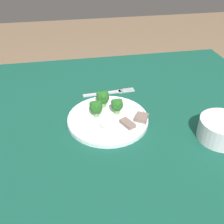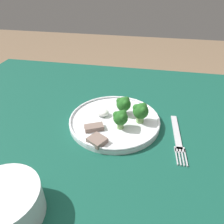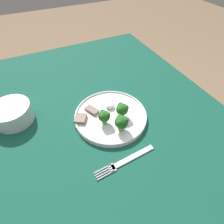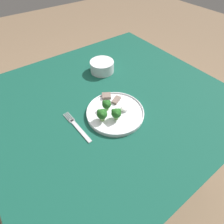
% 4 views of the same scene
% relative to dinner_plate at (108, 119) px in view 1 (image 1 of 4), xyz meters
% --- Properties ---
extents(table, '(1.06, 1.00, 0.77)m').
position_rel_dinner_plate_xyz_m(table, '(0.04, 0.10, -0.12)').
color(table, '#114738').
rests_on(table, ground_plane).
extents(dinner_plate, '(0.24, 0.24, 0.02)m').
position_rel_dinner_plate_xyz_m(dinner_plate, '(0.00, 0.00, 0.00)').
color(dinner_plate, white).
rests_on(dinner_plate, table).
extents(fork, '(0.03, 0.19, 0.00)m').
position_rel_dinner_plate_xyz_m(fork, '(-0.17, 0.03, -0.01)').
color(fork, '#B2B2B7').
rests_on(fork, table).
extents(cream_bowl, '(0.13, 0.13, 0.06)m').
position_rel_dinner_plate_xyz_m(cream_bowl, '(0.13, 0.29, 0.02)').
color(cream_bowl, silver).
rests_on(cream_bowl, table).
extents(broccoli_floret_near_rim_left, '(0.04, 0.04, 0.05)m').
position_rel_dinner_plate_xyz_m(broccoli_floret_near_rim_left, '(-0.02, -0.03, 0.04)').
color(broccoli_floret_near_rim_left, '#709E56').
rests_on(broccoli_floret_near_rim_left, dinner_plate).
extents(broccoli_floret_center_left, '(0.04, 0.04, 0.05)m').
position_rel_dinner_plate_xyz_m(broccoli_floret_center_left, '(-0.02, 0.03, 0.03)').
color(broccoli_floret_center_left, '#709E56').
rests_on(broccoli_floret_center_left, dinner_plate).
extents(broccoli_floret_back_left, '(0.04, 0.04, 0.05)m').
position_rel_dinner_plate_xyz_m(broccoli_floret_back_left, '(-0.07, -0.00, 0.04)').
color(broccoli_floret_back_left, '#709E56').
rests_on(broccoli_floret_back_left, dinner_plate).
extents(meat_slice_front_slice, '(0.05, 0.04, 0.01)m').
position_rel_dinner_plate_xyz_m(meat_slice_front_slice, '(0.04, 0.05, 0.01)').
color(meat_slice_front_slice, '#756056').
rests_on(meat_slice_front_slice, dinner_plate).
extents(meat_slice_middle_slice, '(0.05, 0.05, 0.01)m').
position_rel_dinner_plate_xyz_m(meat_slice_middle_slice, '(0.02, 0.10, 0.01)').
color(meat_slice_middle_slice, '#756056').
rests_on(meat_slice_middle_slice, dinner_plate).
extents(sauce_dollop, '(0.03, 0.03, 0.02)m').
position_rel_dinner_plate_xyz_m(sauce_dollop, '(0.04, -0.01, 0.01)').
color(sauce_dollop, white).
rests_on(sauce_dollop, dinner_plate).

